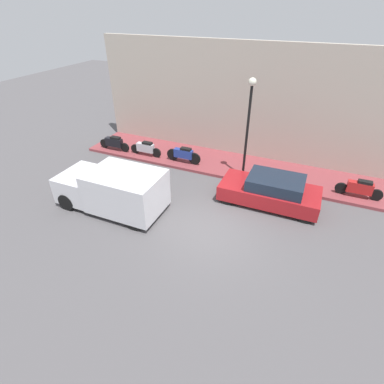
{
  "coord_description": "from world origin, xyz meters",
  "views": [
    {
      "loc": [
        -8.5,
        -2.87,
        7.52
      ],
      "look_at": [
        1.4,
        1.41,
        0.6
      ],
      "focal_mm": 28.0,
      "sensor_mm": 36.0,
      "label": 1
    }
  ],
  "objects": [
    {
      "name": "parked_car",
      "position": [
        2.79,
        -1.67,
        0.64
      ],
      "size": [
        1.84,
        4.18,
        1.32
      ],
      "color": "maroon",
      "rests_on": "ground_plane"
    },
    {
      "name": "streetlamp",
      "position": [
        4.42,
        -0.03,
        3.25
      ],
      "size": [
        0.34,
        0.34,
        4.69
      ],
      "color": "black",
      "rests_on": "sidewalk"
    },
    {
      "name": "delivery_van",
      "position": [
        -0.17,
        4.34,
        0.93
      ],
      "size": [
        2.08,
        4.55,
        1.81
      ],
      "color": "silver",
      "rests_on": "ground_plane"
    },
    {
      "name": "motorcycle_black",
      "position": [
        4.48,
        7.64,
        0.58
      ],
      "size": [
        0.3,
        1.96,
        0.82
      ],
      "color": "black",
      "rests_on": "sidewalk"
    },
    {
      "name": "building_facade",
      "position": [
        7.02,
        0.0,
        2.98
      ],
      "size": [
        0.3,
        18.37,
        5.96
      ],
      "color": "#B2A899",
      "rests_on": "ground_plane"
    },
    {
      "name": "motorcycle_red",
      "position": [
        4.62,
        -5.21,
        0.59
      ],
      "size": [
        0.3,
        1.93,
        0.84
      ],
      "color": "#B21E1E",
      "rests_on": "sidewalk"
    },
    {
      "name": "scooter_silver",
      "position": [
        4.58,
        5.6,
        0.58
      ],
      "size": [
        0.3,
        1.89,
        0.81
      ],
      "color": "#B7B7BF",
      "rests_on": "sidewalk"
    },
    {
      "name": "sidewalk",
      "position": [
        5.43,
        0.0,
        0.07
      ],
      "size": [
        2.88,
        18.37,
        0.15
      ],
      "color": "brown",
      "rests_on": "ground_plane"
    },
    {
      "name": "ground_plane",
      "position": [
        0.0,
        0.0,
        0.0
      ],
      "size": [
        60.0,
        60.0,
        0.0
      ],
      "primitive_type": "plane",
      "color": "#514F51"
    },
    {
      "name": "motorcycle_blue",
      "position": [
        4.62,
        3.29,
        0.61
      ],
      "size": [
        0.3,
        1.94,
        0.85
      ],
      "color": "navy",
      "rests_on": "sidewalk"
    }
  ]
}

